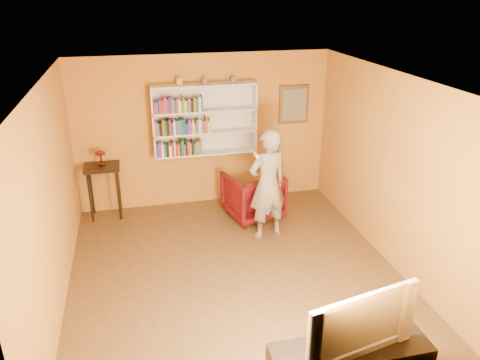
{
  "coord_description": "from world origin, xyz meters",
  "views": [
    {
      "loc": [
        -1.2,
        -5.41,
        3.74
      ],
      "look_at": [
        0.25,
        0.75,
        1.1
      ],
      "focal_mm": 35.0,
      "sensor_mm": 36.0,
      "label": 1
    }
  ],
  "objects_px": {
    "armchair": "(253,195)",
    "television": "(355,318)",
    "console_table": "(103,174)",
    "ruby_lustre": "(100,155)",
    "bookshelf": "(204,119)",
    "person": "(268,185)"
  },
  "relations": [
    {
      "from": "bookshelf",
      "to": "console_table",
      "type": "xyz_separation_m",
      "value": [
        -1.79,
        -0.16,
        -0.81
      ]
    },
    {
      "from": "ruby_lustre",
      "to": "person",
      "type": "bearing_deg",
      "value": -26.86
    },
    {
      "from": "television",
      "to": "bookshelf",
      "type": "bearing_deg",
      "value": 85.83
    },
    {
      "from": "armchair",
      "to": "television",
      "type": "relative_size",
      "value": 0.75
    },
    {
      "from": "ruby_lustre",
      "to": "armchair",
      "type": "bearing_deg",
      "value": -13.05
    },
    {
      "from": "armchair",
      "to": "person",
      "type": "distance_m",
      "value": 0.86
    },
    {
      "from": "person",
      "to": "console_table",
      "type": "bearing_deg",
      "value": -41.68
    },
    {
      "from": "console_table",
      "to": "television",
      "type": "height_order",
      "value": "television"
    },
    {
      "from": "console_table",
      "to": "ruby_lustre",
      "type": "distance_m",
      "value": 0.36
    },
    {
      "from": "bookshelf",
      "to": "person",
      "type": "height_order",
      "value": "bookshelf"
    },
    {
      "from": "bookshelf",
      "to": "console_table",
      "type": "bearing_deg",
      "value": -174.89
    },
    {
      "from": "bookshelf",
      "to": "television",
      "type": "relative_size",
      "value": 1.54
    },
    {
      "from": "console_table",
      "to": "television",
      "type": "relative_size",
      "value": 0.81
    },
    {
      "from": "person",
      "to": "television",
      "type": "height_order",
      "value": "person"
    },
    {
      "from": "bookshelf",
      "to": "television",
      "type": "xyz_separation_m",
      "value": [
        0.63,
        -4.66,
        -0.7
      ]
    },
    {
      "from": "television",
      "to": "console_table",
      "type": "bearing_deg",
      "value": 106.35
    },
    {
      "from": "armchair",
      "to": "person",
      "type": "bearing_deg",
      "value": 80.05
    },
    {
      "from": "bookshelf",
      "to": "television",
      "type": "distance_m",
      "value": 4.75
    },
    {
      "from": "bookshelf",
      "to": "console_table",
      "type": "distance_m",
      "value": 1.97
    },
    {
      "from": "console_table",
      "to": "armchair",
      "type": "height_order",
      "value": "console_table"
    },
    {
      "from": "ruby_lustre",
      "to": "armchair",
      "type": "relative_size",
      "value": 0.3
    },
    {
      "from": "ruby_lustre",
      "to": "person",
      "type": "relative_size",
      "value": 0.15
    }
  ]
}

